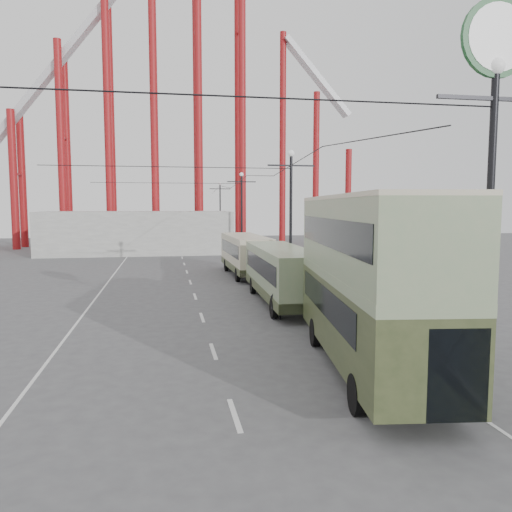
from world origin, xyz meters
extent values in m
plane|color=#4A4A4D|center=(0.00, 0.00, 0.00)|extent=(160.00, 160.00, 0.00)
cube|color=silver|center=(-1.00, 19.00, 0.01)|extent=(0.15, 82.00, 0.01)
cube|color=silver|center=(5.40, 20.00, 0.01)|extent=(0.12, 120.00, 0.01)
cube|color=silver|center=(-7.00, 20.00, 0.01)|extent=(0.12, 120.00, 0.01)
cylinder|color=black|center=(5.60, -3.00, 4.50)|extent=(0.20, 0.20, 9.00)
cylinder|color=black|center=(5.60, -3.00, 0.25)|extent=(0.44, 0.44, 0.50)
cube|color=black|center=(5.60, -3.00, 8.30)|extent=(3.20, 0.10, 0.10)
sphere|color=white|center=(5.60, -3.00, 9.10)|extent=(0.44, 0.44, 0.44)
cylinder|color=#1B5127|center=(5.60, -3.00, 9.80)|extent=(2.00, 0.12, 2.00)
cylinder|color=white|center=(5.60, -3.00, 9.80)|extent=(1.70, 0.16, 1.70)
cylinder|color=black|center=(5.60, 18.00, 4.50)|extent=(0.20, 0.20, 9.00)
cylinder|color=black|center=(5.60, 18.00, 0.25)|extent=(0.44, 0.44, 0.50)
cube|color=black|center=(5.60, 18.00, 8.30)|extent=(3.20, 0.10, 0.10)
sphere|color=white|center=(5.60, 18.00, 9.10)|extent=(0.44, 0.44, 0.44)
cylinder|color=black|center=(5.60, 40.00, 4.50)|extent=(0.20, 0.20, 9.00)
cylinder|color=black|center=(5.60, 40.00, 0.25)|extent=(0.44, 0.44, 0.50)
cube|color=black|center=(5.60, 40.00, 8.30)|extent=(3.20, 0.10, 0.10)
sphere|color=white|center=(5.60, 40.00, 9.10)|extent=(0.44, 0.44, 0.44)
cylinder|color=black|center=(5.60, 62.00, 4.50)|extent=(0.20, 0.20, 9.00)
cylinder|color=black|center=(5.60, 62.00, 0.25)|extent=(0.44, 0.44, 0.50)
cube|color=black|center=(5.60, 62.00, 8.30)|extent=(3.20, 0.10, 0.10)
sphere|color=white|center=(5.60, 62.00, 9.10)|extent=(0.44, 0.44, 0.44)
cylinder|color=maroon|center=(-22.00, 55.00, 9.00)|extent=(1.00, 1.00, 18.00)
cylinder|color=maroon|center=(-22.00, 59.00, 9.00)|extent=(1.00, 1.00, 18.00)
cylinder|color=maroon|center=(-16.00, 55.00, 13.50)|extent=(1.00, 1.00, 27.00)
cylinder|color=maroon|center=(-16.00, 59.00, 13.50)|extent=(1.00, 1.00, 27.00)
cylinder|color=maroon|center=(-10.00, 55.00, 18.00)|extent=(1.00, 1.00, 36.00)
cylinder|color=maroon|center=(-10.00, 59.00, 18.00)|extent=(1.00, 1.00, 36.00)
cylinder|color=maroon|center=(-4.00, 55.00, 22.50)|extent=(1.00, 1.00, 45.00)
cylinder|color=maroon|center=(-4.00, 59.00, 22.50)|extent=(1.00, 1.00, 45.00)
cylinder|color=maroon|center=(2.00, 55.00, 26.00)|extent=(1.00, 1.00, 52.00)
cylinder|color=maroon|center=(2.00, 59.00, 26.00)|extent=(1.00, 1.00, 52.00)
cylinder|color=maroon|center=(8.00, 55.00, 27.50)|extent=(1.00, 1.00, 55.00)
cylinder|color=maroon|center=(8.00, 59.00, 27.50)|extent=(1.00, 1.00, 55.00)
cube|color=#BCBDC1|center=(-10.00, 57.00, 32.50)|extent=(36.62, 2.20, 45.50)
cylinder|color=maroon|center=(14.00, 56.00, 15.00)|extent=(0.90, 0.90, 30.00)
cylinder|color=maroon|center=(19.00, 56.00, 11.00)|extent=(0.90, 0.90, 22.00)
cylinder|color=maroon|center=(24.00, 56.00, 7.00)|extent=(0.90, 0.90, 14.00)
cube|color=#BCBDC1|center=(19.00, 56.00, 24.00)|extent=(9.89, 2.00, 10.87)
cube|color=#959591|center=(-6.00, 47.00, 2.50)|extent=(22.00, 10.00, 5.00)
cube|color=#323B1F|center=(3.93, 0.81, 1.82)|extent=(4.16, 11.32, 2.43)
cube|color=black|center=(3.93, 0.81, 2.32)|extent=(3.92, 9.13, 0.99)
cube|color=gray|center=(3.93, 0.81, 3.21)|extent=(4.18, 11.32, 0.33)
cube|color=gray|center=(3.93, 0.81, 4.59)|extent=(4.16, 11.32, 2.43)
cube|color=black|center=(3.93, 0.81, 4.70)|extent=(4.12, 10.66, 0.94)
cube|color=beige|center=(3.93, 0.81, 5.87)|extent=(4.18, 11.32, 0.13)
cylinder|color=black|center=(3.09, 4.04, 0.55)|extent=(0.45, 1.14, 1.11)
cylinder|color=black|center=(5.57, 3.72, 0.55)|extent=(0.45, 1.14, 1.11)
cylinder|color=black|center=(2.24, -2.53, 0.55)|extent=(0.45, 1.14, 1.11)
cylinder|color=black|center=(4.72, -2.85, 0.55)|extent=(0.45, 1.14, 1.11)
cube|color=gray|center=(3.79, 12.94, 1.81)|extent=(2.90, 11.45, 2.48)
cube|color=black|center=(3.79, 12.94, 2.22)|extent=(2.91, 10.21, 0.98)
cube|color=#323B1F|center=(3.79, 12.94, 0.83)|extent=(2.93, 11.45, 0.52)
cube|color=gray|center=(3.79, 12.94, 3.13)|extent=(2.92, 11.45, 0.17)
cylinder|color=black|center=(2.72, 16.18, 0.52)|extent=(0.32, 1.04, 1.03)
cylinder|color=black|center=(5.05, 16.11, 0.52)|extent=(0.32, 1.04, 1.03)
cylinder|color=black|center=(2.53, 9.35, 0.52)|extent=(0.32, 1.04, 1.03)
cylinder|color=black|center=(4.86, 9.29, 0.52)|extent=(0.32, 1.04, 1.03)
cube|color=beige|center=(3.61, 24.97, 1.82)|extent=(2.76, 10.44, 2.50)
cube|color=black|center=(3.61, 24.97, 2.24)|extent=(2.78, 9.20, 0.99)
cube|color=#323B1F|center=(3.61, 24.97, 0.83)|extent=(2.79, 10.44, 0.52)
cube|color=beige|center=(3.61, 24.97, 3.15)|extent=(2.78, 10.44, 0.17)
cylinder|color=black|center=(2.39, 27.66, 0.52)|extent=(0.31, 1.04, 1.04)
cylinder|color=black|center=(4.75, 27.69, 0.52)|extent=(0.31, 1.04, 1.04)
cylinder|color=black|center=(2.48, 21.83, 0.52)|extent=(0.31, 1.04, 1.04)
cylinder|color=black|center=(4.83, 21.86, 0.52)|extent=(0.31, 1.04, 1.04)
imported|color=black|center=(2.59, 8.90, 0.86)|extent=(0.66, 0.46, 1.72)
camera|label=1|loc=(-2.73, -14.75, 5.55)|focal=35.00mm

